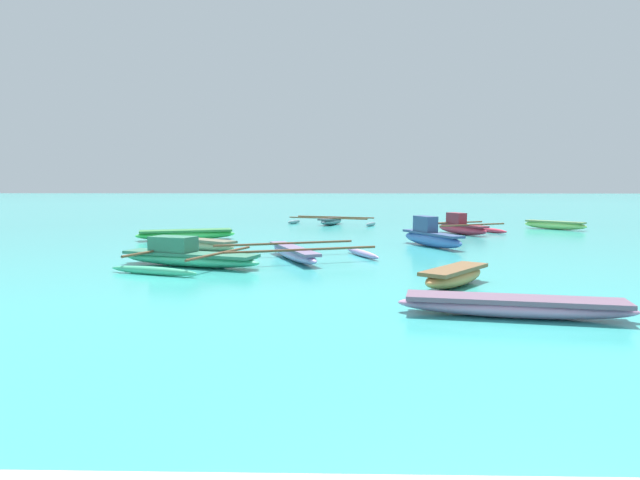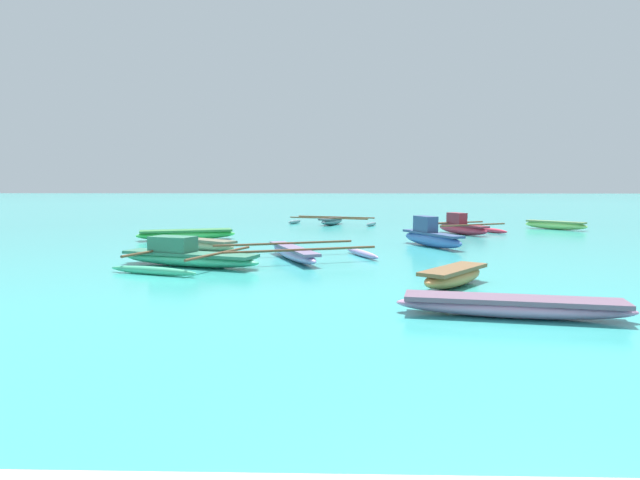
% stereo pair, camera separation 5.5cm
% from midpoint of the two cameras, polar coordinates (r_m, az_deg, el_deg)
% --- Properties ---
extents(moored_boat_0, '(2.47, 2.48, 0.40)m').
position_cam_midpoint_polar(moored_boat_0, '(29.36, 22.37, 1.42)').
color(moored_boat_0, '#A9E473').
rests_on(moored_boat_0, ground_plane).
extents(moored_boat_1, '(3.85, 1.96, 0.40)m').
position_cam_midpoint_polar(moored_boat_1, '(22.74, -13.31, 0.57)').
color(moored_boat_1, '#48D35C').
rests_on(moored_boat_1, ground_plane).
extents(moored_boat_2, '(1.84, 3.35, 1.04)m').
position_cam_midpoint_polar(moored_boat_2, '(20.20, 10.92, 0.40)').
color(moored_boat_2, '#496FC4').
rests_on(moored_boat_2, ground_plane).
extents(moored_boat_3, '(4.82, 3.09, 0.42)m').
position_cam_midpoint_polar(moored_boat_3, '(30.25, 1.09, 1.91)').
color(moored_boat_3, slate).
rests_on(moored_boat_3, ground_plane).
extents(moored_boat_4, '(5.04, 3.80, 0.42)m').
position_cam_midpoint_polar(moored_boat_4, '(16.40, -2.77, -1.31)').
color(moored_boat_4, '#B79AD9').
rests_on(moored_boat_4, ground_plane).
extents(moored_boat_5, '(3.87, 1.38, 0.33)m').
position_cam_midpoint_polar(moored_boat_5, '(9.95, 18.70, -6.25)').
color(moored_boat_5, '#B27EA6').
rests_on(moored_boat_5, ground_plane).
extents(moored_boat_6, '(4.03, 3.23, 0.91)m').
position_cam_midpoint_polar(moored_boat_6, '(25.39, 13.86, 1.25)').
color(moored_boat_6, '#D7344D').
rests_on(moored_boat_6, ground_plane).
extents(moored_boat_7, '(4.17, 3.91, 0.78)m').
position_cam_midpoint_polar(moored_boat_7, '(15.54, -13.24, -1.61)').
color(moored_boat_7, '#45BF8B').
rests_on(moored_boat_7, ground_plane).
extents(moored_boat_8, '(2.46, 1.99, 0.38)m').
position_cam_midpoint_polar(moored_boat_8, '(18.93, -11.49, -0.43)').
color(moored_boat_8, tan).
rests_on(moored_boat_8, ground_plane).
extents(moored_boat_9, '(1.93, 2.27, 0.40)m').
position_cam_midpoint_polar(moored_boat_9, '(12.54, 13.16, -3.50)').
color(moored_boat_9, '#C88747').
rests_on(moored_boat_9, ground_plane).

